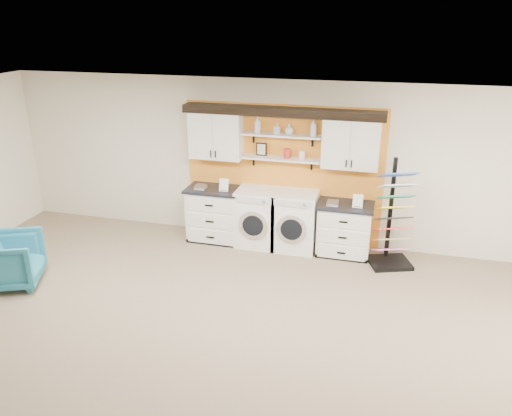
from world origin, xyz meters
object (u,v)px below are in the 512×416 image
(dryer, at_px, (295,221))
(armchair, at_px, (10,260))
(base_cabinet_left, at_px, (216,214))
(sample_rack, at_px, (392,233))
(washer, at_px, (258,217))
(base_cabinet_right, at_px, (344,229))

(dryer, bearing_deg, armchair, -149.28)
(base_cabinet_left, height_order, armchair, base_cabinet_left)
(dryer, bearing_deg, base_cabinet_left, 179.87)
(base_cabinet_left, distance_m, sample_rack, 3.03)
(washer, xyz_separation_m, dryer, (0.65, 0.00, 0.00))
(base_cabinet_right, height_order, dryer, dryer)
(base_cabinet_right, relative_size, dryer, 0.90)
(base_cabinet_left, relative_size, sample_rack, 0.57)
(dryer, relative_size, armchair, 1.19)
(armchair, bearing_deg, base_cabinet_left, -70.17)
(washer, bearing_deg, dryer, 0.00)
(washer, bearing_deg, sample_rack, -4.80)
(armchair, bearing_deg, washer, -78.05)
(base_cabinet_left, relative_size, washer, 0.98)
(base_cabinet_right, height_order, sample_rack, sample_rack)
(base_cabinet_left, xyz_separation_m, dryer, (1.43, -0.00, 0.02))
(sample_rack, bearing_deg, base_cabinet_left, 156.21)
(sample_rack, relative_size, armchair, 2.06)
(washer, distance_m, dryer, 0.65)
(washer, bearing_deg, base_cabinet_right, 0.13)
(base_cabinet_right, bearing_deg, washer, -179.87)
(sample_rack, distance_m, armchair, 5.83)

